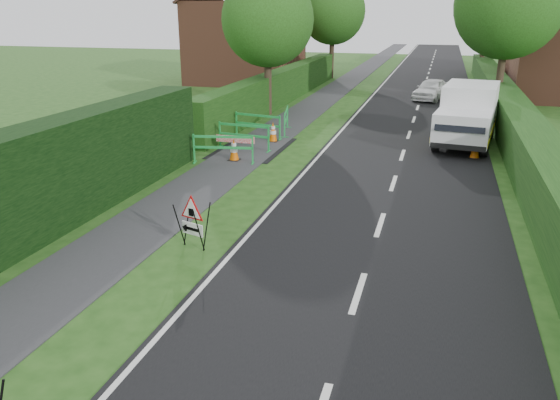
{
  "coord_description": "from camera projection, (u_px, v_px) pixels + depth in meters",
  "views": [
    {
      "loc": [
        3.62,
        -7.96,
        4.94
      ],
      "look_at": [
        0.63,
        2.23,
        1.23
      ],
      "focal_mm": 35.0,
      "sensor_mm": 36.0,
      "label": 1
    }
  ],
  "objects": [
    {
      "name": "ground",
      "position": [
        211.0,
        301.0,
        9.8
      ],
      "size": [
        120.0,
        120.0,
        0.0
      ],
      "primitive_type": "plane",
      "color": "#1F4714",
      "rests_on": "ground"
    },
    {
      "name": "road_surface",
      "position": [
        427.0,
        80.0,
        40.84
      ],
      "size": [
        6.0,
        90.0,
        0.02
      ],
      "primitive_type": "cube",
      "color": "black",
      "rests_on": "ground"
    },
    {
      "name": "footpath",
      "position": [
        354.0,
        77.0,
        42.3
      ],
      "size": [
        2.0,
        90.0,
        0.02
      ],
      "primitive_type": "cube",
      "color": "#2D2D30",
      "rests_on": "ground"
    },
    {
      "name": "hedge_west_far",
      "position": [
        283.0,
        102.0,
        31.06
      ],
      "size": [
        1.0,
        24.0,
        1.8
      ],
      "primitive_type": "cube",
      "color": "#14380F",
      "rests_on": "ground"
    },
    {
      "name": "hedge_east",
      "position": [
        509.0,
        136.0,
        22.57
      ],
      "size": [
        1.2,
        50.0,
        1.5
      ],
      "primitive_type": "cube",
      "color": "#14380F",
      "rests_on": "ground"
    },
    {
      "name": "house_west",
      "position": [
        246.0,
        40.0,
        38.68
      ],
      "size": [
        7.5,
        7.4,
        7.88
      ],
      "color": "brown",
      "rests_on": "ground"
    },
    {
      "name": "house_east_b",
      "position": [
        555.0,
        37.0,
        43.71
      ],
      "size": [
        7.5,
        7.4,
        7.88
      ],
      "color": "brown",
      "rests_on": "ground"
    },
    {
      "name": "tree_nw",
      "position": [
        268.0,
        20.0,
        25.85
      ],
      "size": [
        4.4,
        4.4,
        6.7
      ],
      "color": "#2D2116",
      "rests_on": "ground"
    },
    {
      "name": "tree_ne",
      "position": [
        509.0,
        5.0,
        26.33
      ],
      "size": [
        5.2,
        5.2,
        7.79
      ],
      "color": "#2D2116",
      "rests_on": "ground"
    },
    {
      "name": "tree_fw",
      "position": [
        333.0,
        11.0,
        40.23
      ],
      "size": [
        4.8,
        4.8,
        7.24
      ],
      "color": "#2D2116",
      "rests_on": "ground"
    },
    {
      "name": "tree_fe",
      "position": [
        486.0,
        20.0,
        41.14
      ],
      "size": [
        4.2,
        4.2,
        6.33
      ],
      "color": "#2D2116",
      "rests_on": "ground"
    },
    {
      "name": "triangle_sign",
      "position": [
        191.0,
        218.0,
        11.71
      ],
      "size": [
        0.88,
        0.88,
        1.03
      ],
      "rotation": [
        0.0,
        0.0,
        -0.3
      ],
      "color": "black",
      "rests_on": "ground"
    },
    {
      "name": "works_van",
      "position": [
        468.0,
        114.0,
        20.86
      ],
      "size": [
        2.51,
        5.1,
        2.23
      ],
      "rotation": [
        0.0,
        0.0,
        -0.13
      ],
      "color": "silver",
      "rests_on": "ground"
    },
    {
      "name": "traffic_cone_0",
      "position": [
        475.0,
        147.0,
        19.06
      ],
      "size": [
        0.38,
        0.38,
        0.79
      ],
      "color": "black",
      "rests_on": "ground"
    },
    {
      "name": "traffic_cone_1",
      "position": [
        465.0,
        138.0,
        20.52
      ],
      "size": [
        0.38,
        0.38,
        0.79
      ],
      "color": "black",
      "rests_on": "ground"
    },
    {
      "name": "traffic_cone_2",
      "position": [
        473.0,
        123.0,
        23.28
      ],
      "size": [
        0.38,
        0.38,
        0.79
      ],
      "color": "black",
      "rests_on": "ground"
    },
    {
      "name": "traffic_cone_3",
      "position": [
        234.0,
        150.0,
        18.77
      ],
      "size": [
        0.38,
        0.38,
        0.79
      ],
      "color": "black",
      "rests_on": "ground"
    },
    {
      "name": "traffic_cone_4",
      "position": [
        273.0,
        132.0,
        21.49
      ],
      "size": [
        0.38,
        0.38,
        0.79
      ],
      "color": "black",
      "rests_on": "ground"
    },
    {
      "name": "ped_barrier_0",
      "position": [
        223.0,
        145.0,
        18.35
      ],
      "size": [
        2.09,
        0.75,
        1.0
      ],
      "rotation": [
        0.0,
        0.0,
        0.2
      ],
      "color": "green",
      "rests_on": "ground"
    },
    {
      "name": "ped_barrier_1",
      "position": [
        244.0,
        133.0,
        20.16
      ],
      "size": [
        2.09,
        0.56,
        1.0
      ],
      "rotation": [
        0.0,
        0.0,
        -0.1
      ],
      "color": "green",
      "rests_on": "ground"
    },
    {
      "name": "ped_barrier_2",
      "position": [
        258.0,
        123.0,
        22.05
      ],
      "size": [
        2.09,
        0.71,
        1.0
      ],
      "rotation": [
        0.0,
        0.0,
        -0.18
      ],
      "color": "green",
      "rests_on": "ground"
    },
    {
      "name": "ped_barrier_3",
      "position": [
        286.0,
        118.0,
        23.0
      ],
      "size": [
        0.77,
        2.09,
        1.0
      ],
      "rotation": [
        0.0,
        0.0,
        1.78
      ],
      "color": "green",
      "rests_on": "ground"
    },
    {
      "name": "redwhite_plank",
      "position": [
        236.0,
        151.0,
        20.18
      ],
      "size": [
        1.5,
        0.04,
        0.25
      ],
      "primitive_type": "cube",
      "rotation": [
        0.0,
        0.0,
        -0.0
      ],
      "color": "red",
      "rests_on": "ground"
    },
    {
      "name": "hatchback_car",
      "position": [
        431.0,
        89.0,
        31.53
      ],
      "size": [
        2.26,
        3.77,
        1.2
      ],
      "primitive_type": "imported",
      "rotation": [
        0.0,
        0.0,
        -0.26
      ],
      "color": "white",
      "rests_on": "ground"
    }
  ]
}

